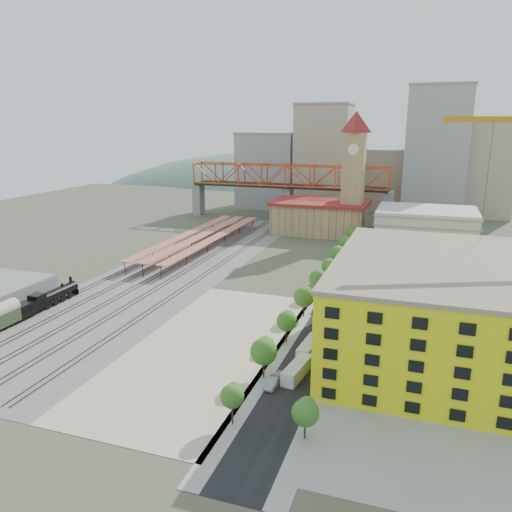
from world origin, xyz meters
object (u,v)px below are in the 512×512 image
(locomotive, at_px, (48,299))
(site_trailer_a, at_px, (297,370))
(clock_tower, at_px, (354,163))
(car_0, at_px, (276,377))
(site_trailer_b, at_px, (309,348))
(construction_building, at_px, (455,309))
(site_trailer_d, at_px, (330,310))
(site_trailer_c, at_px, (320,327))

(locomotive, relative_size, site_trailer_a, 2.45)
(clock_tower, height_order, car_0, clock_tower)
(site_trailer_b, bearing_deg, clock_tower, 99.03)
(construction_building, distance_m, site_trailer_b, 28.46)
(site_trailer_b, xyz_separation_m, site_trailer_d, (0.00, 21.25, 0.09))
(clock_tower, height_order, site_trailer_b, clock_tower)
(construction_building, bearing_deg, site_trailer_d, 153.40)
(site_trailer_d, relative_size, car_0, 2.40)
(site_trailer_c, relative_size, site_trailer_d, 1.00)
(clock_tower, bearing_deg, construction_building, -71.22)
(construction_building, distance_m, site_trailer_a, 32.57)
(locomotive, bearing_deg, site_trailer_d, 14.22)
(site_trailer_b, relative_size, car_0, 2.24)
(locomotive, relative_size, site_trailer_b, 2.45)
(site_trailer_b, bearing_deg, locomotive, -179.12)
(clock_tower, relative_size, car_0, 12.55)
(locomotive, xyz_separation_m, site_trailer_d, (66.00, 16.72, -0.76))
(site_trailer_b, distance_m, site_trailer_d, 21.25)
(site_trailer_c, distance_m, car_0, 22.96)
(car_0, bearing_deg, construction_building, 45.03)
(site_trailer_a, bearing_deg, locomotive, 175.95)
(construction_building, height_order, locomotive, construction_building)
(site_trailer_c, bearing_deg, site_trailer_d, 74.34)
(construction_building, bearing_deg, locomotive, -177.69)
(construction_building, relative_size, site_trailer_d, 5.09)
(site_trailer_d, bearing_deg, site_trailer_a, -90.82)
(locomotive, relative_size, car_0, 5.47)
(site_trailer_a, bearing_deg, construction_building, 42.52)
(locomotive, xyz_separation_m, site_trailer_c, (66.00, 5.97, -0.76))
(car_0, bearing_deg, clock_tower, 102.17)
(site_trailer_d, bearing_deg, site_trailer_c, -90.82)
(site_trailer_b, xyz_separation_m, site_trailer_c, (0.00, 10.50, 0.09))
(clock_tower, height_order, construction_building, clock_tower)
(site_trailer_b, height_order, site_trailer_c, site_trailer_c)
(site_trailer_a, height_order, car_0, site_trailer_a)
(site_trailer_b, height_order, site_trailer_d, site_trailer_d)
(site_trailer_a, height_order, site_trailer_b, site_trailer_b)
(site_trailer_a, relative_size, site_trailer_b, 1.00)
(site_trailer_d, bearing_deg, site_trailer_b, -90.82)
(construction_building, bearing_deg, car_0, -144.76)
(locomotive, height_order, site_trailer_b, locomotive)
(site_trailer_a, relative_size, site_trailer_c, 0.94)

